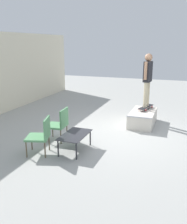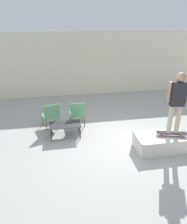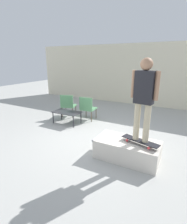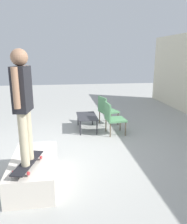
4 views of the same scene
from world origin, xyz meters
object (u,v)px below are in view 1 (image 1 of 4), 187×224
Objects in this scene: skate_ramp_box at (143,118)px; person_skater at (148,76)px; skateboard_on_ramp at (146,107)px; patio_chair_right at (59,123)px; coffee_table at (75,136)px; patio_chair_left at (41,134)px.

skate_ramp_box is 1.37m from person_skater.
person_skater reaches higher than skateboard_on_ramp.
patio_chair_right is at bearing 138.91° from skate_ramp_box.
coffee_table is 0.82m from patio_chair_left.
person_skater is 3.43m from coffee_table.
skateboard_on_ramp is at bearing -23.40° from coffee_table.
person_skater reaches higher than patio_chair_left.
patio_chair_left is (-0.44, 0.68, 0.12)m from coffee_table.
coffee_table is 1.10× the size of patio_chair_left.
skateboard_on_ramp is 0.50× the size of person_skater.
patio_chair_right is (-2.48, 1.95, -0.03)m from skateboard_on_ramp.
coffee_table is at bearing 171.83° from skateboard_on_ramp.
coffee_table is (-2.96, 1.28, -1.18)m from person_skater.
patio_chair_right is (-2.19, 1.91, 0.28)m from skate_ramp_box.
patio_chair_left reaches higher than coffee_table.
skateboard_on_ramp reaches higher than skate_ramp_box.
coffee_table is (-2.67, 1.24, 0.16)m from skate_ramp_box.
patio_chair_right reaches higher than coffee_table.
patio_chair_left is at bearing 165.26° from skateboard_on_ramp.
skate_ramp_box is at bearing -179.27° from person_skater.
person_skater is at bearing -23.40° from coffee_table.
skate_ramp_box is 1.69× the size of skateboard_on_ramp.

